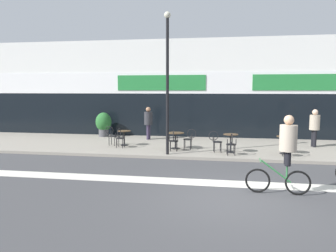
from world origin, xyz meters
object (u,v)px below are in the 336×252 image
(planter_pot, at_px, (104,123))
(lamp_post, at_px, (167,74))
(bistro_table_0, at_px, (124,135))
(cyclist_1, at_px, (286,148))
(cafe_chair_1_side, at_px, (189,138))
(bistro_table_3, at_px, (284,141))
(cafe_chair_0_near, at_px, (120,137))
(cafe_chair_2_near, at_px, (231,143))
(pedestrian_far_end, at_px, (148,120))
(bistro_table_2, at_px, (231,140))
(pedestrian_near_end, at_px, (315,125))
(cafe_chair_1_near, at_px, (174,139))
(bistro_table_1, at_px, (175,137))
(cafe_chair_3_near, at_px, (287,144))
(cafe_chair_2_side, at_px, (216,140))
(cafe_chair_0_side, at_px, (111,134))

(planter_pot, bearing_deg, lamp_post, -45.30)
(bistro_table_0, height_order, cyclist_1, cyclist_1)
(bistro_table_0, xyz_separation_m, lamp_post, (2.36, -1.71, 2.74))
(cyclist_1, bearing_deg, cafe_chair_1_side, -57.82)
(bistro_table_3, relative_size, cafe_chair_0_near, 0.81)
(cafe_chair_0_near, height_order, cafe_chair_1_side, same)
(bistro_table_3, distance_m, cafe_chair_2_near, 2.27)
(bistro_table_3, height_order, cafe_chair_1_side, cafe_chair_1_side)
(cyclist_1, bearing_deg, bistro_table_0, -40.62)
(cyclist_1, distance_m, pedestrian_far_end, 9.68)
(cafe_chair_0_near, height_order, cyclist_1, cyclist_1)
(bistro_table_2, relative_size, cafe_chair_0_near, 0.86)
(bistro_table_0, bearing_deg, pedestrian_near_end, 7.30)
(cafe_chair_1_near, height_order, cafe_chair_2_near, same)
(cafe_chair_0_near, bearing_deg, cafe_chair_1_side, -83.93)
(bistro_table_1, distance_m, lamp_post, 3.01)
(cafe_chair_2_near, height_order, pedestrian_near_end, pedestrian_near_end)
(bistro_table_2, height_order, planter_pot, planter_pot)
(cafe_chair_1_side, bearing_deg, bistro_table_3, 175.96)
(bistro_table_3, relative_size, planter_pot, 0.54)
(cafe_chair_1_side, height_order, cafe_chair_3_near, same)
(pedestrian_near_end, relative_size, pedestrian_far_end, 1.01)
(lamp_post, bearing_deg, bistro_table_1, 83.82)
(lamp_post, xyz_separation_m, pedestrian_near_end, (6.36, 2.83, -2.21))
(lamp_post, bearing_deg, cafe_chair_2_side, 22.69)
(lamp_post, distance_m, cyclist_1, 6.05)
(bistro_table_3, bearing_deg, lamp_post, -169.19)
(lamp_post, bearing_deg, bistro_table_3, 10.81)
(planter_pot, bearing_deg, pedestrian_near_end, -8.50)
(planter_pot, relative_size, pedestrian_far_end, 0.79)
(bistro_table_3, xyz_separation_m, cyclist_1, (-0.89, -5.08, 0.60))
(bistro_table_0, height_order, cafe_chair_3_near, cafe_chair_3_near)
(planter_pot, height_order, pedestrian_far_end, pedestrian_far_end)
(cafe_chair_0_near, height_order, cafe_chair_2_near, same)
(bistro_table_3, distance_m, cafe_chair_2_side, 2.80)
(cafe_chair_3_near, bearing_deg, pedestrian_far_end, 67.21)
(bistro_table_2, distance_m, cafe_chair_0_near, 4.92)
(cafe_chair_0_side, height_order, cafe_chair_3_near, same)
(cafe_chair_0_side, relative_size, planter_pot, 0.67)
(bistro_table_1, bearing_deg, pedestrian_near_end, 13.76)
(cafe_chair_3_near, bearing_deg, bistro_table_0, 84.63)
(bistro_table_0, relative_size, planter_pot, 0.52)
(bistro_table_2, height_order, cafe_chair_2_side, cafe_chair_2_side)
(bistro_table_0, xyz_separation_m, cafe_chair_0_near, (-0.00, -0.63, 0.02))
(cafe_chair_1_side, height_order, cafe_chair_2_near, same)
(cafe_chair_0_near, distance_m, cafe_chair_2_side, 4.29)
(cafe_chair_0_near, distance_m, pedestrian_far_end, 2.84)
(cafe_chair_0_side, xyz_separation_m, pedestrian_far_end, (1.32, 2.08, 0.50))
(cyclist_1, bearing_deg, cafe_chair_0_side, -37.90)
(pedestrian_near_end, bearing_deg, lamp_post, 11.86)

